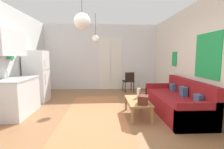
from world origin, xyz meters
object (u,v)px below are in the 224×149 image
at_px(couch, 177,103).
at_px(bamboo_vase, 139,93).
at_px(refrigerator, 37,76).
at_px(pendant_lamp_far, 96,39).
at_px(handbag, 143,100).
at_px(coffee_table, 138,102).
at_px(pendant_lamp_near, 82,21).
at_px(accent_chair, 129,80).

xyz_separation_m(couch, bamboo_vase, (-0.98, 0.09, 0.25)).
xyz_separation_m(couch, refrigerator, (-4.01, 1.31, 0.53)).
bearing_deg(couch, pendant_lamp_far, 148.26).
relative_size(couch, bamboo_vase, 4.67).
xyz_separation_m(handbag, refrigerator, (-3.01, 1.78, 0.31)).
bearing_deg(coffee_table, couch, 7.54).
height_order(bamboo_vase, refrigerator, refrigerator).
height_order(couch, handbag, couch).
relative_size(handbag, pendant_lamp_near, 0.36).
xyz_separation_m(couch, pendant_lamp_near, (-2.26, -0.87, 1.81)).
height_order(coffee_table, bamboo_vase, bamboo_vase).
xyz_separation_m(coffee_table, pendant_lamp_far, (-1.07, 1.45, 1.66)).
xyz_separation_m(refrigerator, accent_chair, (3.16, 1.21, -0.35)).
relative_size(coffee_table, accent_chair, 1.26).
distance_m(handbag, refrigerator, 3.51).
xyz_separation_m(bamboo_vase, pendant_lamp_far, (-1.14, 1.22, 1.48)).
xyz_separation_m(coffee_table, refrigerator, (-2.95, 1.45, 0.46)).
height_order(handbag, pendant_lamp_far, pendant_lamp_far).
bearing_deg(pendant_lamp_far, refrigerator, -179.99).
height_order(couch, pendant_lamp_far, pendant_lamp_far).
relative_size(coffee_table, handbag, 3.24).
xyz_separation_m(bamboo_vase, handbag, (-0.03, -0.56, -0.02)).
distance_m(couch, coffee_table, 1.07).
height_order(handbag, refrigerator, refrigerator).
relative_size(bamboo_vase, pendant_lamp_near, 0.53).
distance_m(coffee_table, accent_chair, 2.67).
distance_m(couch, refrigerator, 4.26).
xyz_separation_m(couch, accent_chair, (-0.85, 2.52, 0.19)).
bearing_deg(pendant_lamp_near, bamboo_vase, 37.00).
distance_m(accent_chair, pendant_lamp_far, 2.34).
bearing_deg(handbag, couch, 24.62).
distance_m(refrigerator, pendant_lamp_near, 3.08).
bearing_deg(bamboo_vase, couch, -5.40).
xyz_separation_m(coffee_table, handbag, (0.05, -0.32, 0.15)).
bearing_deg(handbag, coffee_table, 98.98).
bearing_deg(handbag, refrigerator, 149.42).
height_order(bamboo_vase, handbag, bamboo_vase).
bearing_deg(accent_chair, refrigerator, 12.75).
bearing_deg(coffee_table, handbag, -81.02).
xyz_separation_m(accent_chair, pendant_lamp_near, (-1.41, -3.39, 1.62)).
bearing_deg(accent_chair, couch, 100.43).
bearing_deg(pendant_lamp_far, pendant_lamp_near, -93.58).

